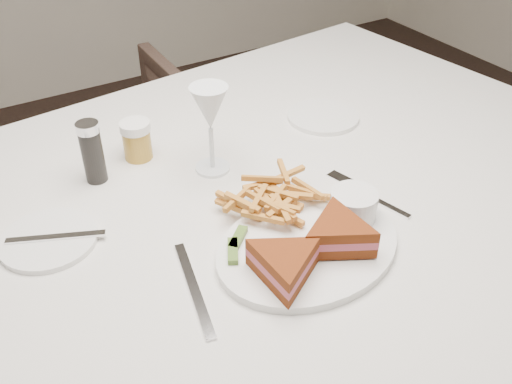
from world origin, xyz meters
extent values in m
cube|color=silver|center=(0.07, 0.32, 0.38)|extent=(1.74, 1.27, 0.75)
imported|color=#45332A|center=(0.03, 1.21, 0.34)|extent=(0.67, 0.63, 0.67)
ellipsoid|color=white|center=(0.10, 0.14, 0.76)|extent=(0.35, 0.28, 0.01)
cube|color=silver|center=(-0.10, 0.16, 0.75)|extent=(0.06, 0.20, 0.00)
cylinder|color=white|center=(-0.26, 0.38, 0.76)|extent=(0.16, 0.16, 0.01)
cylinder|color=white|center=(0.38, 0.49, 0.76)|extent=(0.16, 0.16, 0.01)
cylinder|color=black|center=(-0.13, 0.52, 0.81)|extent=(0.04, 0.04, 0.12)
cylinder|color=#A97D28|center=(-0.03, 0.55, 0.79)|extent=(0.06, 0.06, 0.08)
cube|color=#4A6C26|center=(0.00, 0.21, 0.77)|extent=(0.05, 0.05, 0.01)
cube|color=#4A6C26|center=(-0.02, 0.19, 0.77)|extent=(0.04, 0.06, 0.01)
cylinder|color=white|center=(0.20, 0.16, 0.79)|extent=(0.08, 0.08, 0.05)
camera|label=1|loc=(-0.34, -0.40, 1.37)|focal=40.00mm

